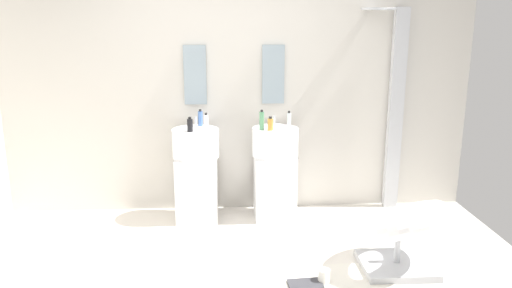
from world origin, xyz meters
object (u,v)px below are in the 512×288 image
(pedestal_sink_left, at_px, (196,172))
(magazine_charcoal, at_px, (305,284))
(soap_bottle_black, at_px, (190,125))
(soap_bottle_clear, at_px, (289,121))
(shower_column, at_px, (394,106))
(soap_bottle_amber, at_px, (270,124))
(soap_bottle_blue, at_px, (200,118))
(lounge_chair, at_px, (399,228))
(coffee_mug, at_px, (324,276))
(soap_bottle_white, at_px, (206,123))
(soap_bottle_green, at_px, (262,121))
(pedestal_sink_right, at_px, (275,171))

(pedestal_sink_left, distance_m, magazine_charcoal, 1.69)
(soap_bottle_black, bearing_deg, soap_bottle_clear, 2.47)
(shower_column, distance_m, soap_bottle_amber, 1.33)
(magazine_charcoal, bearing_deg, shower_column, 50.05)
(soap_bottle_blue, relative_size, soap_bottle_black, 1.20)
(lounge_chair, xyz_separation_m, coffee_mug, (-0.62, -0.19, -0.29))
(shower_column, bearing_deg, pedestal_sink_left, -174.07)
(coffee_mug, relative_size, soap_bottle_black, 0.77)
(lounge_chair, relative_size, soap_bottle_white, 6.25)
(pedestal_sink_left, height_order, soap_bottle_green, soap_bottle_green)
(lounge_chair, height_order, soap_bottle_clear, soap_bottle_clear)
(pedestal_sink_left, distance_m, soap_bottle_blue, 0.53)
(shower_column, height_order, lounge_chair, shower_column)
(pedestal_sink_left, bearing_deg, pedestal_sink_right, 0.00)
(magazine_charcoal, relative_size, soap_bottle_green, 1.32)
(shower_column, height_order, soap_bottle_clear, shower_column)
(magazine_charcoal, distance_m, soap_bottle_blue, 1.98)
(pedestal_sink_left, height_order, pedestal_sink_right, same)
(coffee_mug, xyz_separation_m, soap_bottle_clear, (-0.12, 1.29, 0.93))
(soap_bottle_blue, distance_m, soap_bottle_amber, 0.71)
(lounge_chair, distance_m, soap_bottle_blue, 2.15)
(soap_bottle_white, bearing_deg, soap_bottle_green, 3.37)
(soap_bottle_black, xyz_separation_m, soap_bottle_green, (0.68, 0.04, 0.03))
(lounge_chair, bearing_deg, soap_bottle_white, 145.25)
(lounge_chair, bearing_deg, soap_bottle_clear, 124.04)
(shower_column, distance_m, soap_bottle_clear, 1.14)
(pedestal_sink_left, relative_size, soap_bottle_blue, 6.05)
(soap_bottle_blue, xyz_separation_m, soap_bottle_amber, (0.67, -0.23, -0.02))
(soap_bottle_blue, relative_size, soap_bottle_white, 0.95)
(coffee_mug, bearing_deg, shower_column, 57.36)
(pedestal_sink_left, height_order, lounge_chair, pedestal_sink_left)
(soap_bottle_white, bearing_deg, soap_bottle_black, -178.00)
(soap_bottle_blue, xyz_separation_m, soap_bottle_clear, (0.85, -0.20, 0.01))
(soap_bottle_blue, bearing_deg, soap_bottle_amber, -19.24)
(soap_bottle_blue, bearing_deg, pedestal_sink_right, -11.21)
(soap_bottle_blue, height_order, soap_bottle_white, soap_bottle_white)
(coffee_mug, distance_m, soap_bottle_white, 1.80)
(soap_bottle_black, xyz_separation_m, soap_bottle_clear, (0.94, 0.04, 0.02))
(magazine_charcoal, bearing_deg, soap_bottle_black, 120.92)
(soap_bottle_amber, bearing_deg, lounge_chair, -49.09)
(soap_bottle_green, bearing_deg, magazine_charcoal, -80.08)
(coffee_mug, relative_size, soap_bottle_blue, 0.64)
(shower_column, height_order, soap_bottle_black, shower_column)
(pedestal_sink_right, distance_m, soap_bottle_amber, 0.50)
(shower_column, bearing_deg, soap_bottle_blue, -178.12)
(pedestal_sink_left, xyz_separation_m, shower_column, (2.01, 0.21, 0.60))
(pedestal_sink_left, bearing_deg, soap_bottle_clear, -3.69)
(soap_bottle_white, bearing_deg, soap_bottle_clear, 2.56)
(coffee_mug, bearing_deg, lounge_chair, 17.31)
(pedestal_sink_right, height_order, lounge_chair, pedestal_sink_right)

